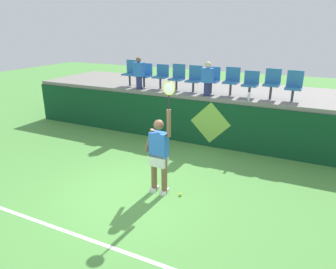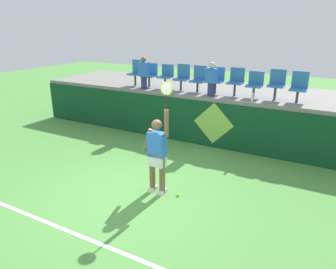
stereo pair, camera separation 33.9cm
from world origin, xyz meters
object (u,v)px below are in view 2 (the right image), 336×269
at_px(stadium_chair_0, 136,71).
at_px(stadium_chair_5, 216,79).
at_px(stadium_chair_9, 299,86).
at_px(stadium_chair_3, 182,76).
at_px(stadium_chair_7, 255,83).
at_px(tennis_player, 157,152).
at_px(stadium_chair_6, 236,80).
at_px(stadium_chair_8, 277,83).
at_px(stadium_chair_2, 166,75).
at_px(water_bottle, 252,98).
at_px(spectator_0, 144,73).
at_px(tennis_ball, 178,195).
at_px(stadium_chair_1, 150,74).
at_px(spectator_1, 211,79).
at_px(stadium_chair_4, 199,78).

bearing_deg(stadium_chair_0, stadium_chair_5, -0.11).
bearing_deg(stadium_chair_9, stadium_chair_5, -179.85).
xyz_separation_m(stadium_chair_3, stadium_chair_7, (2.39, -0.01, -0.03)).
bearing_deg(tennis_player, stadium_chair_6, 83.47).
height_order(tennis_player, stadium_chair_3, tennis_player).
bearing_deg(stadium_chair_8, stadium_chair_2, -179.93).
bearing_deg(stadium_chair_9, water_bottle, -151.51).
xyz_separation_m(stadium_chair_6, stadium_chair_9, (1.78, 0.00, -0.02)).
relative_size(stadium_chair_5, spectator_0, 0.77).
height_order(tennis_ball, stadium_chair_3, stadium_chair_3).
distance_m(stadium_chair_2, stadium_chair_9, 4.19).
relative_size(stadium_chair_1, stadium_chair_5, 0.98).
bearing_deg(stadium_chair_5, tennis_player, -87.42).
bearing_deg(stadium_chair_3, stadium_chair_2, -179.17).
bearing_deg(stadium_chair_3, spectator_1, -20.21).
height_order(stadium_chair_1, stadium_chair_9, stadium_chair_9).
relative_size(stadium_chair_9, spectator_0, 0.80).
xyz_separation_m(stadium_chair_8, stadium_chair_9, (0.60, 0.00, -0.03)).
xyz_separation_m(stadium_chair_6, spectator_1, (-0.62, -0.43, 0.06)).
bearing_deg(stadium_chair_7, tennis_ball, -97.84).
bearing_deg(stadium_chair_6, stadium_chair_5, -179.86).
distance_m(stadium_chair_5, stadium_chair_8, 1.81).
bearing_deg(stadium_chair_2, stadium_chair_7, 0.01).
xyz_separation_m(stadium_chair_0, stadium_chair_2, (1.21, -0.01, -0.04)).
xyz_separation_m(stadium_chair_5, stadium_chair_9, (2.40, 0.01, -0.00)).
bearing_deg(stadium_chair_5, stadium_chair_2, -179.92).
xyz_separation_m(tennis_ball, stadium_chair_5, (-0.67, 3.86, 1.93)).
height_order(tennis_ball, stadium_chair_0, stadium_chair_0).
distance_m(stadium_chair_2, stadium_chair_6, 2.41).
bearing_deg(water_bottle, spectator_1, 172.89).
bearing_deg(stadium_chair_6, stadium_chair_0, 179.94).
relative_size(tennis_ball, stadium_chair_9, 0.08).
relative_size(water_bottle, stadium_chair_8, 0.29).
height_order(water_bottle, stadium_chair_2, stadium_chair_2).
bearing_deg(stadium_chair_2, stadium_chair_3, 0.83).
bearing_deg(stadium_chair_1, stadium_chair_2, -0.15).
bearing_deg(water_bottle, stadium_chair_0, 172.07).
bearing_deg(spectator_1, stadium_chair_9, 10.30).
height_order(stadium_chair_3, stadium_chair_9, stadium_chair_9).
height_order(stadium_chair_3, spectator_1, spectator_1).
xyz_separation_m(stadium_chair_0, spectator_0, (0.58, -0.40, 0.05)).
distance_m(stadium_chair_0, stadium_chair_6, 3.62).
bearing_deg(tennis_player, stadium_chair_3, 109.18).
xyz_separation_m(stadium_chair_2, spectator_1, (1.78, -0.43, 0.08)).
xyz_separation_m(stadium_chair_2, stadium_chair_4, (1.19, 0.01, -0.01)).
relative_size(water_bottle, stadium_chair_9, 0.29).
height_order(tennis_player, stadium_chair_5, tennis_player).
distance_m(stadium_chair_2, spectator_1, 1.84).
height_order(stadium_chair_9, spectator_1, spectator_1).
height_order(stadium_chair_2, stadium_chair_4, stadium_chair_4).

